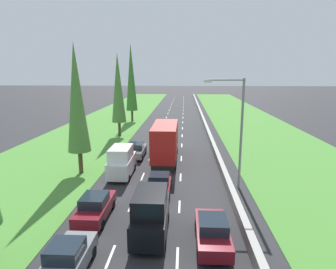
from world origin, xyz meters
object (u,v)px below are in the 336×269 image
red_box_truck_centre_lane (166,141)px  poplar_tree_fourth (131,78)px  white_van_left_lane (122,161)px  black_van_centre_lane (151,213)px  poplar_tree_third (118,88)px  grey_hatchback_left_lane (68,258)px  maroon_sedan_left_lane (95,207)px  maroon_sedan_right_lane (212,231)px  maroon_hatchback_centre_lane (160,184)px  grey_sedan_left_lane (137,150)px  poplar_tree_second (77,99)px  street_light_mast (237,126)px

red_box_truck_centre_lane → poplar_tree_fourth: size_ratio=0.64×
white_van_left_lane → red_box_truck_centre_lane: bearing=52.7°
black_van_centre_lane → white_van_left_lane: size_ratio=1.00×
black_van_centre_lane → poplar_tree_third: poplar_tree_third is taller
grey_hatchback_left_lane → maroon_sedan_left_lane: (-0.36, 5.46, -0.02)m
maroon_sedan_left_lane → poplar_tree_third: poplar_tree_third is taller
maroon_sedan_right_lane → maroon_sedan_left_lane: bearing=160.4°
maroon_hatchback_centre_lane → grey_sedan_left_lane: size_ratio=0.87×
maroon_sedan_left_lane → grey_sedan_left_lane: (0.43, 14.25, 0.00)m
grey_hatchback_left_lane → maroon_sedan_right_lane: grey_hatchback_left_lane is taller
maroon_sedan_left_lane → poplar_tree_second: 11.36m
red_box_truck_centre_lane → maroon_hatchback_centre_lane: bearing=-89.4°
maroon_sedan_right_lane → street_light_mast: 9.88m
grey_hatchback_left_lane → white_van_left_lane: size_ratio=0.80×
street_light_mast → white_van_left_lane: bearing=167.3°
grey_sedan_left_lane → maroon_sedan_left_lane: bearing=-91.7°
grey_sedan_left_lane → red_box_truck_centre_lane: size_ratio=0.48×
red_box_truck_centre_lane → poplar_tree_second: size_ratio=0.78×
grey_hatchback_left_lane → white_van_left_lane: (-0.29, 13.52, 0.56)m
white_van_left_lane → poplar_tree_fourth: 31.70m
maroon_sedan_right_lane → poplar_tree_third: (-11.27, 27.70, 6.35)m
maroon_sedan_left_lane → poplar_tree_fourth: bearing=96.4°
black_van_centre_lane → grey_sedan_left_lane: 16.48m
white_van_left_lane → black_van_centre_lane: bearing=-68.9°
poplar_tree_second → maroon_hatchback_centre_lane: bearing=-29.2°
maroon_sedan_left_lane → maroon_hatchback_centre_lane: size_ratio=1.15×
white_van_left_lane → grey_sedan_left_lane: (0.36, 6.20, -0.59)m
maroon_sedan_left_lane → grey_sedan_left_lane: 14.26m
maroon_sedan_right_lane → street_light_mast: (2.62, 8.44, 4.42)m
grey_sedan_left_lane → poplar_tree_fourth: (-4.79, 24.39, 7.60)m
red_box_truck_centre_lane → poplar_tree_second: poplar_tree_second is taller
black_van_centre_lane → poplar_tree_second: bearing=127.0°
white_van_left_lane → poplar_tree_fourth: bearing=98.2°
black_van_centre_lane → poplar_tree_fourth: bearing=101.5°
maroon_hatchback_centre_lane → poplar_tree_fourth: bearing=103.5°
grey_hatchback_left_lane → grey_sedan_left_lane: grey_hatchback_left_lane is taller
poplar_tree_second → white_van_left_lane: bearing=-7.4°
white_van_left_lane → maroon_hatchback_centre_lane: size_ratio=1.26×
black_van_centre_lane → poplar_tree_fourth: size_ratio=0.33×
poplar_tree_fourth → street_light_mast: size_ratio=1.63×
grey_hatchback_left_lane → poplar_tree_second: poplar_tree_second is taller
black_van_centre_lane → poplar_tree_third: (-7.76, 26.92, 5.76)m
maroon_sedan_left_lane → black_van_centre_lane: (3.89, -1.86, 0.59)m
black_van_centre_lane → poplar_tree_second: size_ratio=0.40×
grey_hatchback_left_lane → maroon_sedan_right_lane: bearing=21.9°
maroon_sedan_right_lane → red_box_truck_centre_lane: bearing=103.0°
maroon_sedan_left_lane → black_van_centre_lane: bearing=-25.5°
grey_sedan_left_lane → red_box_truck_centre_lane: 3.86m
grey_sedan_left_lane → red_box_truck_centre_lane: red_box_truck_centre_lane is taller
black_van_centre_lane → white_van_left_lane: (-3.82, 9.91, 0.00)m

